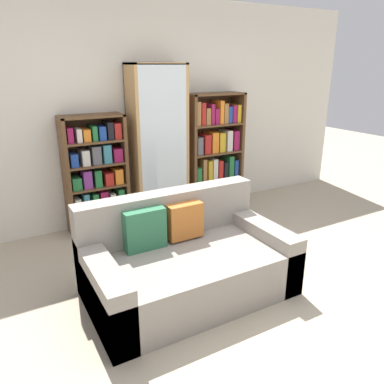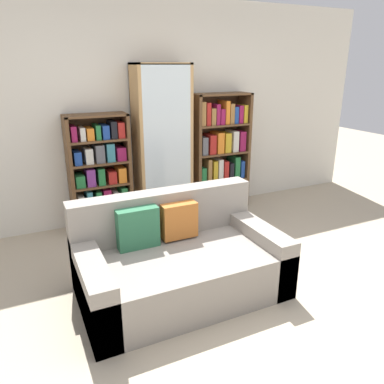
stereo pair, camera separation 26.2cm
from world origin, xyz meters
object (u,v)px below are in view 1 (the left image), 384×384
couch (186,262)px  wine_bottle (222,213)px  display_cabinet (158,145)px  bookshelf_left (96,176)px  bookshelf_right (214,153)px

couch → wine_bottle: size_ratio=4.62×
display_cabinet → wine_bottle: bearing=-46.6°
bookshelf_left → display_cabinet: (0.80, -0.02, 0.29)m
couch → bookshelf_left: bearing=99.7°
display_cabinet → wine_bottle: size_ratio=5.22×
couch → bookshelf_right: bearing=51.2°
bookshelf_left → wine_bottle: bearing=-24.4°
display_cabinet → couch: bearing=-107.1°
couch → bookshelf_right: (1.35, 1.68, 0.49)m
display_cabinet → bookshelf_right: display_cabinet is taller
couch → wine_bottle: couch is taller
bookshelf_left → display_cabinet: bearing=-1.2°
wine_bottle → display_cabinet: bearing=133.4°
couch → display_cabinet: 1.87m
bookshelf_left → wine_bottle: (1.37, -0.62, -0.53)m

